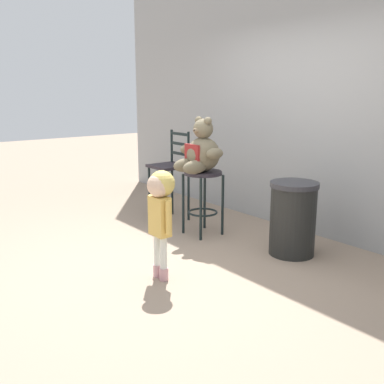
# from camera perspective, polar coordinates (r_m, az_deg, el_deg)

# --- Properties ---
(ground_plane) EXTENTS (24.00, 24.00, 0.00)m
(ground_plane) POSITION_cam_1_polar(r_m,az_deg,el_deg) (4.47, -1.88, -9.10)
(ground_plane) COLOR gray
(building_wall) EXTENTS (7.39, 0.30, 3.94)m
(building_wall) POSITION_cam_1_polar(r_m,az_deg,el_deg) (5.54, 15.23, 15.54)
(building_wall) COLOR #969899
(building_wall) RESTS_ON ground_plane
(bar_stool_with_teddy) EXTENTS (0.44, 0.44, 0.76)m
(bar_stool_with_teddy) POSITION_cam_1_polar(r_m,az_deg,el_deg) (5.20, 1.40, 0.45)
(bar_stool_with_teddy) COLOR #252128
(bar_stool_with_teddy) RESTS_ON ground_plane
(teddy_bear) EXTENTS (0.61, 0.55, 0.62)m
(teddy_bear) POSITION_cam_1_polar(r_m,az_deg,el_deg) (5.11, 1.14, 5.12)
(teddy_bear) COLOR #6A604A
(teddy_bear) RESTS_ON bar_stool_with_teddy
(child_walking) EXTENTS (0.32, 0.25, 0.99)m
(child_walking) POSITION_cam_1_polar(r_m,az_deg,el_deg) (3.92, -4.05, -1.19)
(child_walking) COLOR #C79297
(child_walking) RESTS_ON ground_plane
(trash_bin) EXTENTS (0.49, 0.49, 0.77)m
(trash_bin) POSITION_cam_1_polar(r_m,az_deg,el_deg) (4.71, 12.74, -3.29)
(trash_bin) COLOR black
(trash_bin) RESTS_ON ground_plane
(bar_chair_empty) EXTENTS (0.43, 0.43, 1.16)m
(bar_chair_empty) POSITION_cam_1_polar(r_m,az_deg,el_deg) (5.80, -2.76, 2.85)
(bar_chair_empty) COLOR #252128
(bar_chair_empty) RESTS_ON ground_plane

